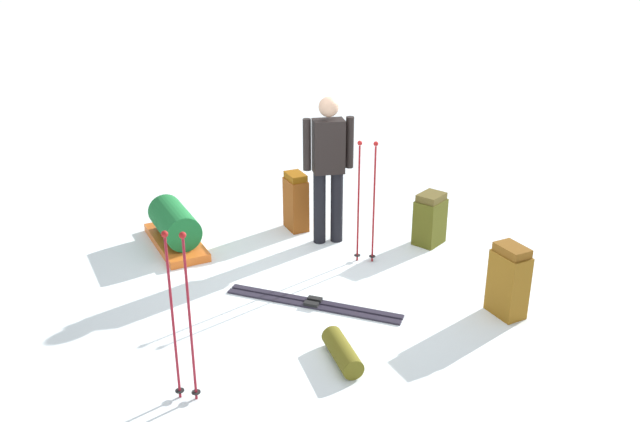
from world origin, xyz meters
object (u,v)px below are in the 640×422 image
backpack_bright (430,219)px  backpack_small_spare (508,281)px  backpack_large_dark (296,202)px  sleeping_mat_rolled (342,352)px  skier_standing (328,163)px  gear_sled (175,228)px  ski_poles_planted_far (366,197)px  ski_poles_planted_near (180,310)px  ski_pair_near (313,303)px

backpack_bright → backpack_small_spare: bearing=132.3°
backpack_large_dark → sleeping_mat_rolled: (-1.60, 2.28, -0.26)m
skier_standing → gear_sled: size_ratio=1.42×
backpack_large_dark → backpack_bright: backpack_large_dark is taller
ski_poles_planted_far → skier_standing: bearing=-27.1°
backpack_large_dark → gear_sled: size_ratio=0.59×
backpack_small_spare → ski_poles_planted_near: ski_poles_planted_near is taller
skier_standing → ski_pair_near: skier_standing is taller
backpack_bright → gear_sled: size_ratio=0.51×
ski_poles_planted_far → ski_poles_planted_near: bearing=82.6°
skier_standing → sleeping_mat_rolled: (-1.10, 2.12, -0.86)m
ski_pair_near → ski_poles_planted_far: (-0.10, -1.09, 0.74)m
skier_standing → ski_poles_planted_near: (-0.21, 3.06, -0.18)m
ski_pair_near → backpack_bright: bearing=-108.2°
backpack_large_dark → ski_poles_planted_far: (-1.07, 0.46, 0.41)m
ski_pair_near → backpack_bright: size_ratio=2.90×
ski_poles_planted_near → ski_poles_planted_far: size_ratio=1.03×
backpack_bright → ski_pair_near: bearing=71.8°
backpack_large_dark → ski_poles_planted_near: bearing=102.5°
backpack_large_dark → backpack_small_spare: size_ratio=1.01×
ski_poles_planted_far → sleeping_mat_rolled: size_ratio=2.47×
ski_pair_near → ski_poles_planted_near: (0.26, 1.68, 0.76)m
sleeping_mat_rolled → ski_pair_near: bearing=-49.7°
backpack_small_spare → skier_standing: bearing=-19.3°
ski_pair_near → sleeping_mat_rolled: sleeping_mat_rolled is taller
backpack_bright → gear_sled: (2.60, 1.30, -0.07)m
backpack_large_dark → backpack_bright: size_ratio=1.16×
ski_pair_near → gear_sled: (2.00, -0.53, 0.21)m
skier_standing → backpack_bright: bearing=-157.4°
backpack_bright → backpack_large_dark: bearing=10.1°
skier_standing → backpack_large_dark: size_ratio=2.40×
ski_pair_near → gear_sled: size_ratio=1.47×
ski_poles_planted_near → ski_poles_planted_far: (-0.36, -2.77, -0.02)m
ski_pair_near → skier_standing: bearing=-71.1°
gear_sled → sleeping_mat_rolled: gear_sled is taller
ski_pair_near → backpack_bright: backpack_bright is taller
ski_pair_near → backpack_small_spare: 1.84m
ski_pair_near → ski_poles_planted_near: bearing=81.2°
backpack_large_dark → backpack_bright: (-1.57, -0.28, -0.05)m
skier_standing → backpack_small_spare: skier_standing is taller
backpack_small_spare → sleeping_mat_rolled: 1.75m
skier_standing → gear_sled: (1.53, 0.85, -0.73)m
backpack_small_spare → gear_sled: bearing=1.3°
backpack_large_dark → ski_poles_planted_far: 1.24m
ski_pair_near → backpack_large_dark: bearing=-57.9°
skier_standing → sleeping_mat_rolled: 2.54m
ski_pair_near → sleeping_mat_rolled: 0.97m
skier_standing → sleeping_mat_rolled: size_ratio=3.09×
ski_poles_planted_far → backpack_large_dark: bearing=-23.2°
ski_poles_planted_far → gear_sled: (2.10, 0.56, -0.53)m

